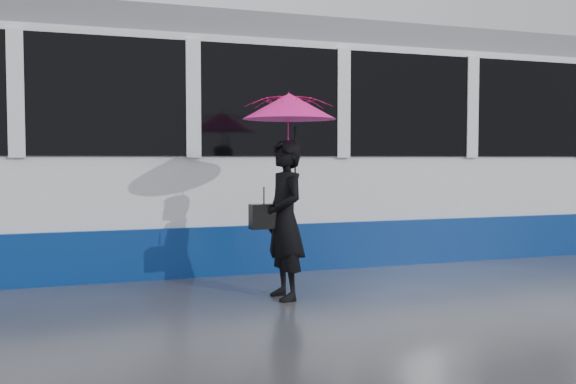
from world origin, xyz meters
name	(u,v)px	position (x,y,z in m)	size (l,w,h in m)	color
ground	(209,299)	(0.00, 0.00, 0.00)	(90.00, 90.00, 0.00)	#2D2D32
rails	(172,262)	(0.00, 2.50, 0.01)	(34.00, 1.51, 0.02)	#3F3D38
tram	(64,146)	(-1.42, 2.50, 1.64)	(26.00, 2.56, 3.35)	white
woman	(285,220)	(0.75, -0.24, 0.83)	(0.61, 0.40, 1.66)	black
umbrella	(289,125)	(0.80, -0.24, 1.82)	(1.05, 1.05, 1.12)	#DA1283
handbag	(264,216)	(0.53, -0.22, 0.87)	(0.31, 0.15, 0.44)	black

